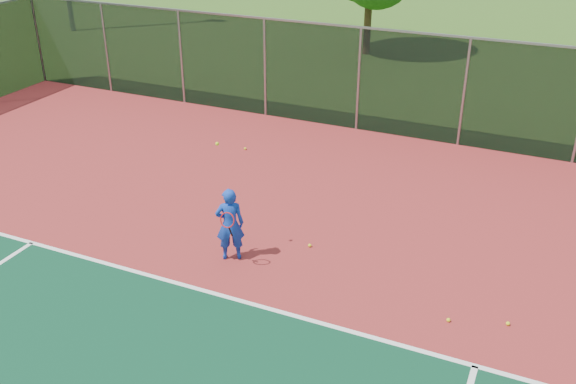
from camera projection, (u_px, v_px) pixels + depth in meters
name	position (u px, v px, depth m)	size (l,w,h in m)	color
court_apron	(332.00, 371.00, 9.88)	(30.00, 20.00, 0.02)	maroon
fence_back	(464.00, 92.00, 17.33)	(30.00, 0.06, 3.03)	black
tennis_player	(230.00, 224.00, 12.42)	(0.66, 0.71, 2.40)	#1238AC
practice_ball_0	(310.00, 245.00, 13.10)	(0.07, 0.07, 0.07)	yellow
practice_ball_2	(508.00, 324.00, 10.84)	(0.07, 0.07, 0.07)	yellow
practice_ball_4	(448.00, 320.00, 10.93)	(0.07, 0.07, 0.07)	yellow
practice_ball_7	(245.00, 149.00, 17.66)	(0.07, 0.07, 0.07)	yellow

